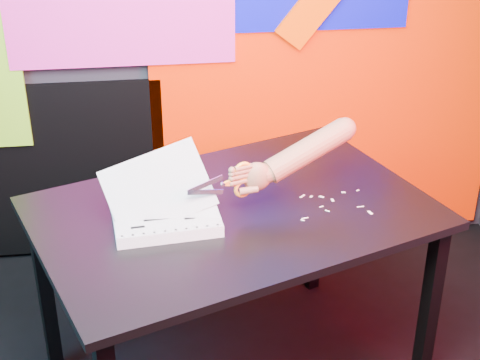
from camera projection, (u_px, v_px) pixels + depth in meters
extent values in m
cube|color=#F62600|center=(328.00, 77.00, 3.29)|extent=(1.60, 0.02, 1.60)
cube|color=black|center=(21.00, 174.00, 3.33)|extent=(1.30, 0.02, 0.85)
cube|color=black|center=(46.00, 294.00, 2.69)|extent=(0.06, 0.06, 0.72)
cube|color=black|center=(429.00, 313.00, 2.59)|extent=(0.06, 0.06, 0.72)
cube|color=black|center=(315.00, 217.00, 3.17)|extent=(0.06, 0.06, 0.72)
cube|color=black|center=(233.00, 213.00, 2.46)|extent=(1.51, 1.26, 0.03)
cube|color=white|center=(166.00, 218.00, 2.36)|extent=(0.36, 0.28, 0.04)
cube|color=white|center=(166.00, 213.00, 2.35)|extent=(0.36, 0.28, 0.00)
cube|color=white|center=(166.00, 212.00, 2.35)|extent=(0.35, 0.26, 0.10)
cube|color=white|center=(162.00, 203.00, 2.35)|extent=(0.37, 0.25, 0.18)
cube|color=white|center=(158.00, 188.00, 2.34)|extent=(0.39, 0.22, 0.25)
cylinder|color=black|center=(122.00, 236.00, 2.23)|extent=(0.01, 0.01, 0.00)
cylinder|color=black|center=(133.00, 235.00, 2.24)|extent=(0.01, 0.01, 0.00)
cylinder|color=black|center=(144.00, 234.00, 2.24)|extent=(0.01, 0.01, 0.00)
cylinder|color=black|center=(154.00, 232.00, 2.25)|extent=(0.01, 0.01, 0.00)
cylinder|color=black|center=(165.00, 231.00, 2.25)|extent=(0.01, 0.01, 0.00)
cylinder|color=black|center=(176.00, 230.00, 2.26)|extent=(0.01, 0.01, 0.00)
cylinder|color=black|center=(186.00, 228.00, 2.27)|extent=(0.01, 0.01, 0.00)
cylinder|color=black|center=(197.00, 227.00, 2.27)|extent=(0.01, 0.01, 0.00)
cylinder|color=black|center=(207.00, 226.00, 2.28)|extent=(0.01, 0.01, 0.00)
cylinder|color=black|center=(218.00, 225.00, 2.29)|extent=(0.01, 0.01, 0.00)
cylinder|color=black|center=(116.00, 201.00, 2.42)|extent=(0.01, 0.01, 0.00)
cylinder|color=black|center=(126.00, 200.00, 2.43)|extent=(0.01, 0.01, 0.00)
cylinder|color=black|center=(136.00, 199.00, 2.43)|extent=(0.01, 0.01, 0.00)
cylinder|color=black|center=(146.00, 198.00, 2.44)|extent=(0.01, 0.01, 0.00)
cylinder|color=black|center=(156.00, 197.00, 2.45)|extent=(0.01, 0.01, 0.00)
cylinder|color=black|center=(166.00, 196.00, 2.45)|extent=(0.01, 0.01, 0.00)
cylinder|color=black|center=(176.00, 194.00, 2.46)|extent=(0.01, 0.01, 0.00)
cylinder|color=black|center=(185.00, 193.00, 2.46)|extent=(0.01, 0.01, 0.00)
cylinder|color=black|center=(195.00, 192.00, 2.47)|extent=(0.01, 0.01, 0.00)
cylinder|color=black|center=(205.00, 191.00, 2.48)|extent=(0.01, 0.01, 0.00)
cube|color=black|center=(139.00, 208.00, 2.38)|extent=(0.06, 0.02, 0.00)
cube|color=black|center=(170.00, 208.00, 2.38)|extent=(0.04, 0.02, 0.00)
cube|color=black|center=(156.00, 219.00, 2.32)|extent=(0.08, 0.02, 0.00)
cube|color=black|center=(190.00, 218.00, 2.32)|extent=(0.04, 0.01, 0.00)
cube|color=black|center=(138.00, 227.00, 2.27)|extent=(0.04, 0.02, 0.00)
cube|color=silver|center=(205.00, 185.00, 2.31)|extent=(0.12, 0.04, 0.04)
cube|color=silver|center=(205.00, 192.00, 2.32)|extent=(0.12, 0.04, 0.04)
cylinder|color=silver|center=(223.00, 184.00, 2.34)|extent=(0.02, 0.01, 0.01)
cube|color=orange|center=(229.00, 184.00, 2.35)|extent=(0.05, 0.02, 0.02)
cube|color=orange|center=(229.00, 181.00, 2.35)|extent=(0.05, 0.02, 0.02)
torus|color=orange|center=(243.00, 171.00, 2.35)|extent=(0.07, 0.03, 0.07)
torus|color=orange|center=(243.00, 188.00, 2.38)|extent=(0.07, 0.03, 0.07)
ellipsoid|color=#965F35|center=(257.00, 177.00, 2.39)|extent=(0.10, 0.06, 0.10)
cylinder|color=#965F35|center=(243.00, 181.00, 2.37)|extent=(0.08, 0.04, 0.02)
cylinder|color=#965F35|center=(243.00, 176.00, 2.36)|extent=(0.07, 0.04, 0.02)
cylinder|color=#965F35|center=(243.00, 171.00, 2.36)|extent=(0.07, 0.04, 0.02)
cylinder|color=#965F35|center=(243.00, 168.00, 2.35)|extent=(0.06, 0.04, 0.02)
cylinder|color=#965F35|center=(249.00, 190.00, 2.38)|extent=(0.06, 0.03, 0.03)
cylinder|color=#965F35|center=(270.00, 172.00, 2.41)|extent=(0.08, 0.08, 0.07)
cylinder|color=#965F35|center=(308.00, 150.00, 2.44)|extent=(0.32, 0.18, 0.18)
sphere|color=#965F35|center=(345.00, 129.00, 2.47)|extent=(0.08, 0.08, 0.08)
cube|color=silver|center=(321.00, 207.00, 2.47)|extent=(0.02, 0.01, 0.00)
cube|color=silver|center=(305.00, 218.00, 2.40)|extent=(0.02, 0.01, 0.00)
cube|color=silver|center=(311.00, 197.00, 2.53)|extent=(0.01, 0.01, 0.00)
cube|color=silver|center=(327.00, 211.00, 2.44)|extent=(0.02, 0.01, 0.00)
cube|color=silver|center=(370.00, 213.00, 2.43)|extent=(0.02, 0.02, 0.00)
cube|color=silver|center=(358.00, 190.00, 2.57)|extent=(0.01, 0.01, 0.00)
cube|color=silver|center=(322.00, 197.00, 2.53)|extent=(0.02, 0.02, 0.00)
cube|color=silver|center=(332.00, 200.00, 2.51)|extent=(0.01, 0.02, 0.00)
cube|color=silver|center=(360.00, 207.00, 2.47)|extent=(0.03, 0.01, 0.00)
cube|color=silver|center=(303.00, 220.00, 2.39)|extent=(0.01, 0.01, 0.00)
cube|color=silver|center=(343.00, 192.00, 2.56)|extent=(0.02, 0.01, 0.00)
cube|color=silver|center=(302.00, 196.00, 2.53)|extent=(0.02, 0.02, 0.00)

